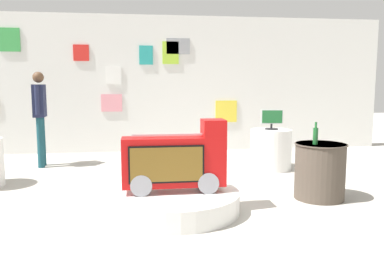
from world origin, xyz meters
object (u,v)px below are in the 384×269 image
object	(u,v)px
novelty_firetruck_tv	(176,163)
shopper_browsing_near_truck	(40,111)
display_pedestal_left_rear	(271,149)
tv_on_left_rear	(272,119)
bottle_on_side_table	(315,135)
side_table_round	(320,171)
main_display_pedestal	(174,201)

from	to	relation	value
novelty_firetruck_tv	shopper_browsing_near_truck	world-z (taller)	shopper_browsing_near_truck
novelty_firetruck_tv	display_pedestal_left_rear	distance (m)	2.91
tv_on_left_rear	bottle_on_side_table	world-z (taller)	tv_on_left_rear
side_table_round	shopper_browsing_near_truck	world-z (taller)	shopper_browsing_near_truck
main_display_pedestal	tv_on_left_rear	bearing A→B (deg)	47.84
display_pedestal_left_rear	side_table_round	size ratio (longest dim) A/B	0.98
bottle_on_side_table	side_table_round	bearing A→B (deg)	25.50
main_display_pedestal	display_pedestal_left_rear	xyz separation A→B (m)	(1.95, 2.16, 0.24)
tv_on_left_rear	shopper_browsing_near_truck	world-z (taller)	shopper_browsing_near_truck
main_display_pedestal	display_pedestal_left_rear	size ratio (longest dim) A/B	2.16
tv_on_left_rear	shopper_browsing_near_truck	xyz separation A→B (m)	(-4.18, 0.80, 0.13)
main_display_pedestal	novelty_firetruck_tv	size ratio (longest dim) A/B	1.29
main_display_pedestal	shopper_browsing_near_truck	bearing A→B (deg)	127.03
side_table_round	shopper_browsing_near_truck	bearing A→B (deg)	147.61
main_display_pedestal	display_pedestal_left_rear	world-z (taller)	display_pedestal_left_rear
shopper_browsing_near_truck	display_pedestal_left_rear	bearing A→B (deg)	-10.75
novelty_firetruck_tv	shopper_browsing_near_truck	size ratio (longest dim) A/B	0.70
display_pedestal_left_rear	tv_on_left_rear	distance (m)	0.55
display_pedestal_left_rear	side_table_round	bearing A→B (deg)	-88.81
display_pedestal_left_rear	tv_on_left_rear	bearing A→B (deg)	-81.72
shopper_browsing_near_truck	tv_on_left_rear	bearing A→B (deg)	-10.80
main_display_pedestal	bottle_on_side_table	bearing A→B (deg)	6.87
display_pedestal_left_rear	novelty_firetruck_tv	bearing A→B (deg)	-131.67
main_display_pedestal	bottle_on_side_table	xyz separation A→B (m)	(1.89, 0.23, 0.75)
novelty_firetruck_tv	bottle_on_side_table	distance (m)	1.90
shopper_browsing_near_truck	side_table_round	bearing A→B (deg)	-32.39
novelty_firetruck_tv	tv_on_left_rear	size ratio (longest dim) A/B	3.15
display_pedestal_left_rear	tv_on_left_rear	xyz separation A→B (m)	(0.00, -0.00, 0.55)
bottle_on_side_table	shopper_browsing_near_truck	world-z (taller)	shopper_browsing_near_truck
tv_on_left_rear	side_table_round	distance (m)	1.95
display_pedestal_left_rear	bottle_on_side_table	bearing A→B (deg)	-91.96
display_pedestal_left_rear	shopper_browsing_near_truck	size ratio (longest dim) A/B	0.42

